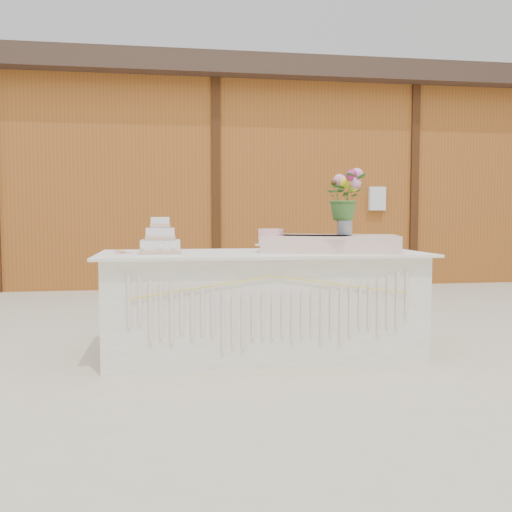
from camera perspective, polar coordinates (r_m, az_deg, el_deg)
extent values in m
plane|color=beige|center=(4.37, 0.62, -9.72)|extent=(80.00, 80.00, 0.00)
cube|color=#964B1F|center=(10.23, -4.98, 6.58)|extent=(12.00, 4.00, 3.00)
cube|color=#392820|center=(10.43, -5.03, 15.67)|extent=(12.60, 4.60, 0.30)
cube|color=white|center=(4.30, 0.62, -4.87)|extent=(2.28, 0.88, 0.75)
cube|color=white|center=(4.26, 0.62, 0.26)|extent=(2.40, 1.00, 0.02)
cube|color=silver|center=(4.19, -9.52, 0.93)|extent=(0.28, 0.28, 0.10)
cube|color=#DBA68A|center=(4.19, -9.52, 0.54)|extent=(0.29, 0.29, 0.02)
cube|color=silver|center=(4.18, -9.54, 2.19)|extent=(0.20, 0.20, 0.09)
cube|color=#DBA68A|center=(4.18, -9.53, 1.85)|extent=(0.21, 0.21, 0.02)
cube|color=silver|center=(4.18, -9.55, 3.32)|extent=(0.13, 0.13, 0.08)
cube|color=#DBA68A|center=(4.18, -9.55, 3.05)|extent=(0.14, 0.14, 0.02)
cylinder|color=white|center=(4.23, 1.51, 0.46)|extent=(0.21, 0.21, 0.01)
cylinder|color=white|center=(4.23, 1.51, 0.81)|extent=(0.06, 0.06, 0.04)
cylinder|color=white|center=(4.23, 1.51, 1.14)|extent=(0.24, 0.24, 0.01)
cylinder|color=#F5B0B7|center=(4.23, 1.51, 1.97)|extent=(0.19, 0.19, 0.11)
cube|color=beige|center=(4.34, 7.43, 1.26)|extent=(1.12, 0.84, 0.13)
cylinder|color=#A7A7AC|center=(4.39, 8.84, 3.14)|extent=(0.12, 0.12, 0.16)
imported|color=#3D702D|center=(4.40, 8.88, 6.48)|extent=(0.33, 0.29, 0.35)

